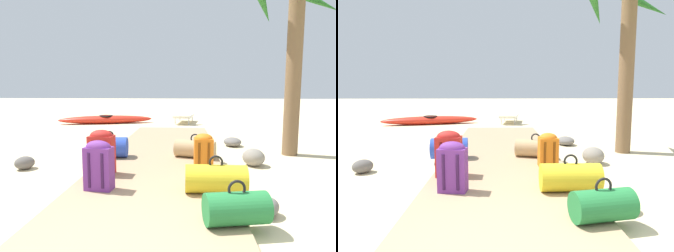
{
  "view_description": "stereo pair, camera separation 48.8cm",
  "coord_description": "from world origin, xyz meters",
  "views": [
    {
      "loc": [
        0.43,
        -1.47,
        1.26
      ],
      "look_at": [
        0.08,
        3.88,
        0.55
      ],
      "focal_mm": 30.63,
      "sensor_mm": 36.0,
      "label": 1
    },
    {
      "loc": [
        -0.06,
        -1.48,
        1.26
      ],
      "look_at": [
        0.08,
        3.88,
        0.55
      ],
      "focal_mm": 30.63,
      "sensor_mm": 36.0,
      "label": 2
    }
  ],
  "objects": [
    {
      "name": "palm_tree_far_right",
      "position": [
        2.43,
        4.04,
        2.77
      ],
      "size": [
        2.17,
        2.24,
        3.63
      ],
      "color": "brown",
      "rests_on": "ground"
    },
    {
      "name": "backpack_orange",
      "position": [
        0.68,
        2.72,
        0.35
      ],
      "size": [
        0.28,
        0.28,
        0.52
      ],
      "color": "orange",
      "rests_on": "boardwalk"
    },
    {
      "name": "backpack_red",
      "position": [
        -0.73,
        2.3,
        0.41
      ],
      "size": [
        0.34,
        0.26,
        0.62
      ],
      "color": "red",
      "rests_on": "boardwalk"
    },
    {
      "name": "ground_plane",
      "position": [
        0.0,
        2.82,
        0.0
      ],
      "size": [
        60.0,
        60.0,
        0.0
      ],
      "primitive_type": "plane",
      "color": "beige"
    },
    {
      "name": "duffel_bag_tan",
      "position": [
        0.58,
        3.35,
        0.23
      ],
      "size": [
        0.74,
        0.47,
        0.41
      ],
      "color": "tan",
      "rests_on": "boardwalk"
    },
    {
      "name": "duffel_bag_yellow",
      "position": [
        0.76,
        1.69,
        0.24
      ],
      "size": [
        0.69,
        0.32,
        0.43
      ],
      "color": "gold",
      "rests_on": "boardwalk"
    },
    {
      "name": "rock_right_near",
      "position": [
        1.43,
        4.76,
        0.1
      ],
      "size": [
        0.44,
        0.5,
        0.19
      ],
      "primitive_type": "ellipsoid",
      "rotation": [
        0.0,
        0.0,
        0.19
      ],
      "color": "slate",
      "rests_on": "ground"
    },
    {
      "name": "lounge_chair",
      "position": [
        0.32,
        8.82,
        0.33
      ],
      "size": [
        0.79,
        1.6,
        0.8
      ],
      "color": "white",
      "rests_on": "ground"
    },
    {
      "name": "duffel_bag_green",
      "position": [
        0.86,
        0.93,
        0.23
      ],
      "size": [
        0.59,
        0.38,
        0.4
      ],
      "color": "#237538",
      "rests_on": "boardwalk"
    },
    {
      "name": "boardwalk",
      "position": [
        0.0,
        3.52,
        0.04
      ],
      "size": [
        1.95,
        7.05,
        0.08
      ],
      "primitive_type": "cube",
      "color": "tan",
      "rests_on": "ground"
    },
    {
      "name": "duffel_bag_blue",
      "position": [
        -0.89,
        3.28,
        0.26
      ],
      "size": [
        0.63,
        0.39,
        0.46
      ],
      "color": "#2847B7",
      "rests_on": "boardwalk"
    },
    {
      "name": "rock_right_mid",
      "position": [
        1.52,
        3.17,
        0.14
      ],
      "size": [
        0.43,
        0.45,
        0.28
      ],
      "primitive_type": "ellipsoid",
      "rotation": [
        0.0,
        0.0,
        1.79
      ],
      "color": "gray",
      "rests_on": "ground"
    },
    {
      "name": "backpack_purple",
      "position": [
        -0.59,
        1.71,
        0.39
      ],
      "size": [
        0.34,
        0.23,
        0.59
      ],
      "color": "#6B2D84",
      "rests_on": "boardwalk"
    },
    {
      "name": "kayak",
      "position": [
        -2.44,
        8.54,
        0.15
      ],
      "size": [
        3.31,
        1.38,
        0.3
      ],
      "color": "red",
      "rests_on": "ground"
    },
    {
      "name": "rock_left_mid",
      "position": [
        -2.1,
        2.73,
        0.1
      ],
      "size": [
        0.4,
        0.4,
        0.2
      ],
      "primitive_type": "ellipsoid",
      "rotation": [
        0.0,
        0.0,
        0.84
      ],
      "color": "#5B5651",
      "rests_on": "ground"
    },
    {
      "name": "rock_right_far",
      "position": [
        1.23,
        1.28,
        0.1
      ],
      "size": [
        0.34,
        0.34,
        0.19
      ],
      "primitive_type": "ellipsoid",
      "rotation": [
        0.0,
        0.0,
        0.78
      ],
      "color": "slate",
      "rests_on": "ground"
    }
  ]
}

